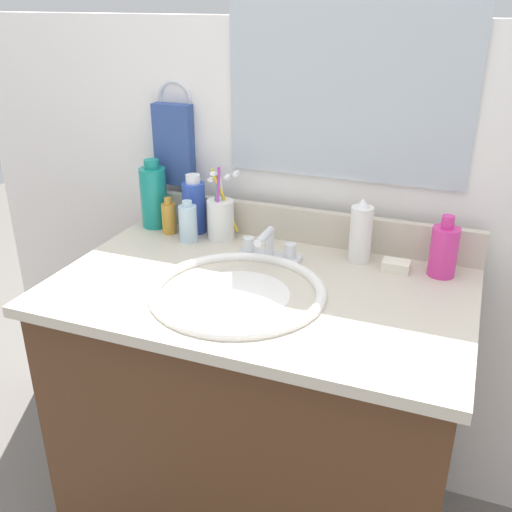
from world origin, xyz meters
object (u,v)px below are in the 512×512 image
bottle_shampoo_blue (194,206)px  cup_white_ceramic (221,218)px  faucet (268,249)px  bottle_lotion_white (361,233)px  hand_towel (174,145)px  soap_bar (396,266)px  bottle_gel_clear (188,223)px  bottle_mouthwash_teal (154,196)px  bottle_oil_amber (169,218)px  bottle_soap_pink (444,250)px

bottle_shampoo_blue → cup_white_ceramic: bearing=-11.8°
faucet → bottle_lotion_white: 0.23m
hand_towel → soap_bar: bearing=-10.0°
bottle_gel_clear → soap_bar: bearing=1.6°
bottle_mouthwash_teal → bottle_oil_amber: bearing=-27.4°
bottle_shampoo_blue → bottle_mouthwash_teal: bottle_mouthwash_teal is taller
bottle_gel_clear → bottle_shampoo_blue: bottle_shampoo_blue is taller
cup_white_ceramic → soap_bar: cup_white_ceramic is taller
bottle_gel_clear → soap_bar: (0.54, 0.02, -0.04)m
hand_towel → bottle_soap_pink: bearing=-7.5°
bottle_soap_pink → bottle_oil_amber: bottle_soap_pink is taller
bottle_lotion_white → bottle_mouthwash_teal: (-0.58, 0.03, 0.01)m
soap_bar → faucet: bearing=-170.6°
bottle_oil_amber → soap_bar: size_ratio=1.57×
bottle_lotion_white → cup_white_ceramic: 0.37m
cup_white_ceramic → hand_towel: bearing=155.1°
bottle_shampoo_blue → bottle_mouthwash_teal: 0.12m
bottle_mouthwash_teal → faucet: bearing=-14.8°
bottle_oil_amber → bottle_mouthwash_teal: (-0.06, 0.03, 0.04)m
bottle_oil_amber → bottle_gel_clear: size_ratio=0.91×
bottle_soap_pink → faucet: bearing=-170.9°
soap_bar → bottle_lotion_white: bearing=166.7°
bottle_soap_pink → bottle_shampoo_blue: bottle_shampoo_blue is taller
bottle_mouthwash_teal → hand_towel: bearing=59.6°
faucet → bottle_gel_clear: bottle_gel_clear is taller
bottle_gel_clear → soap_bar: 0.54m
bottle_soap_pink → cup_white_ceramic: size_ratio=0.74×
hand_towel → bottle_lotion_white: 0.57m
hand_towel → bottle_lotion_white: (0.55, -0.09, -0.15)m
bottle_lotion_white → bottle_mouthwash_teal: 0.58m
faucet → bottle_mouthwash_teal: 0.39m
bottle_lotion_white → soap_bar: 0.11m
bottle_soap_pink → bottle_shampoo_blue: bearing=176.9°
faucet → bottle_mouthwash_teal: (-0.37, 0.10, 0.06)m
faucet → cup_white_ceramic: (-0.16, 0.08, 0.03)m
faucet → bottle_oil_amber: bearing=167.9°
bottle_gel_clear → cup_white_ceramic: 0.09m
bottle_oil_amber → bottle_shampoo_blue: (0.06, 0.03, 0.03)m
hand_towel → soap_bar: (0.64, -0.11, -0.21)m
faucet → soap_bar: size_ratio=2.50×
hand_towel → bottle_oil_amber: bearing=-75.1°
bottle_shampoo_blue → cup_white_ceramic: 0.09m
bottle_soap_pink → cup_white_ceramic: 0.57m
bottle_gel_clear → hand_towel: bearing=128.1°
faucet → bottle_gel_clear: size_ratio=1.44×
bottle_lotion_white → bottle_shampoo_blue: size_ratio=1.00×
hand_towel → cup_white_ceramic: 0.25m
hand_towel → bottle_shampoo_blue: hand_towel is taller
bottle_shampoo_blue → bottle_mouthwash_teal: bearing=-179.3°
soap_bar → bottle_shampoo_blue: bearing=174.8°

